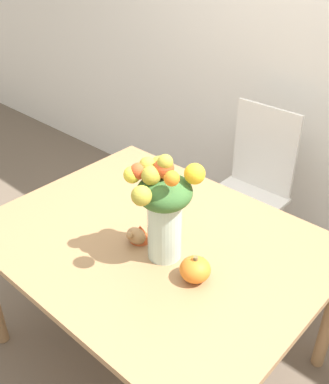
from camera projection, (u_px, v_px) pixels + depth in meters
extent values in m
plane|color=brown|center=(156.00, 350.00, 2.30)|extent=(12.00, 12.00, 0.00)
cube|color=white|center=(322.00, 33.00, 2.40)|extent=(8.00, 0.06, 2.70)
cube|color=#9E754C|center=(154.00, 241.00, 1.92)|extent=(1.41, 1.10, 0.03)
cylinder|color=#9E754C|center=(134.00, 207.00, 2.78)|extent=(0.06, 0.06, 0.70)
cylinder|color=#B2CCBC|center=(164.00, 229.00, 1.75)|extent=(0.13, 0.13, 0.26)
cylinder|color=silver|center=(164.00, 242.00, 1.78)|extent=(0.12, 0.12, 0.14)
cylinder|color=#38662D|center=(170.00, 226.00, 1.72)|extent=(0.01, 0.01, 0.30)
cylinder|color=#38662D|center=(170.00, 221.00, 1.74)|extent=(0.01, 0.00, 0.30)
cylinder|color=#38662D|center=(163.00, 219.00, 1.75)|extent=(0.01, 0.01, 0.30)
cylinder|color=#38662D|center=(158.00, 223.00, 1.73)|extent=(0.01, 0.01, 0.30)
cylinder|color=#38662D|center=(162.00, 227.00, 1.71)|extent=(0.01, 0.01, 0.30)
ellipsoid|color=#38662D|center=(164.00, 192.00, 1.65)|extent=(0.21, 0.21, 0.13)
sphere|color=#AD9E33|center=(165.00, 162.00, 1.59)|extent=(0.06, 0.06, 0.06)
sphere|color=#D64C23|center=(164.00, 168.00, 1.60)|extent=(0.08, 0.08, 0.08)
sphere|color=#AD9E33|center=(151.00, 175.00, 1.60)|extent=(0.07, 0.07, 0.07)
sphere|color=orange|center=(151.00, 171.00, 1.66)|extent=(0.06, 0.06, 0.06)
sphere|color=#AD9E33|center=(147.00, 165.00, 1.63)|extent=(0.06, 0.06, 0.06)
sphere|color=#AD9E33|center=(164.00, 170.00, 1.70)|extent=(0.08, 0.08, 0.08)
sphere|color=yellow|center=(195.00, 174.00, 1.61)|extent=(0.08, 0.08, 0.08)
sphere|color=orange|center=(172.00, 178.00, 1.53)|extent=(0.06, 0.06, 0.06)
sphere|color=yellow|center=(132.00, 175.00, 1.63)|extent=(0.06, 0.06, 0.06)
sphere|color=#AD9E33|center=(159.00, 164.00, 1.65)|extent=(0.06, 0.06, 0.06)
sphere|color=#D64C23|center=(138.00, 171.00, 1.62)|extent=(0.06, 0.06, 0.06)
sphere|color=#AD9E33|center=(141.00, 196.00, 1.54)|extent=(0.07, 0.07, 0.07)
ellipsoid|color=orange|center=(195.00, 269.00, 1.67)|extent=(0.12, 0.12, 0.09)
cylinder|color=brown|center=(196.00, 259.00, 1.65)|extent=(0.02, 0.02, 0.02)
ellipsoid|color=#A87A4C|center=(136.00, 236.00, 1.86)|extent=(0.09, 0.07, 0.07)
cone|color=#C64C23|center=(140.00, 233.00, 1.88)|extent=(0.09, 0.09, 0.07)
sphere|color=#A87A4C|center=(129.00, 235.00, 1.83)|extent=(0.03, 0.03, 0.03)
cube|color=white|center=(241.00, 202.00, 2.62)|extent=(0.43, 0.43, 0.02)
cylinder|color=white|center=(199.00, 235.00, 2.74)|extent=(0.04, 0.04, 0.45)
cylinder|color=white|center=(246.00, 260.00, 2.55)|extent=(0.04, 0.04, 0.45)
cylinder|color=white|center=(231.00, 212.00, 2.95)|extent=(0.04, 0.04, 0.45)
cylinder|color=white|center=(276.00, 232.00, 2.76)|extent=(0.04, 0.04, 0.45)
cube|color=white|center=(265.00, 149.00, 2.61)|extent=(0.40, 0.02, 0.52)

